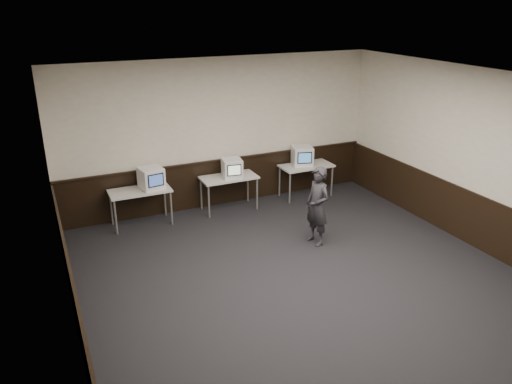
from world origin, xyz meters
TOP-DOWN VIEW (x-y plane):
  - floor at (0.00, 0.00)m, footprint 8.00×8.00m
  - ceiling at (0.00, 0.00)m, footprint 8.00×8.00m
  - back_wall at (0.00, 4.00)m, footprint 7.00×0.00m
  - left_wall at (-3.50, 0.00)m, footprint 0.00×8.00m
  - right_wall at (3.50, 0.00)m, footprint 0.00×8.00m
  - wainscot_back at (0.00, 3.98)m, footprint 6.98×0.04m
  - wainscot_left at (-3.48, 0.00)m, footprint 0.04×7.98m
  - wainscot_right at (3.48, 0.00)m, footprint 0.04×7.98m
  - wainscot_rail at (0.00, 3.96)m, footprint 6.98×0.06m
  - desk_left at (-1.90, 3.60)m, footprint 1.20×0.60m
  - desk_center at (0.00, 3.60)m, footprint 1.20×0.60m
  - desk_right at (1.90, 3.60)m, footprint 1.20×0.60m
  - emac_left at (-1.65, 3.59)m, footprint 0.50×0.52m
  - emac_center at (0.06, 3.55)m, footprint 0.46×0.48m
  - emac_right at (1.81, 3.64)m, footprint 0.55×0.56m
  - person at (0.88, 1.43)m, footprint 0.44×0.59m

SIDE VIEW (x-z plane):
  - floor at x=0.00m, z-range 0.00..0.00m
  - wainscot_back at x=0.00m, z-range 0.00..1.00m
  - wainscot_left at x=-3.48m, z-range 0.00..1.00m
  - wainscot_right at x=3.48m, z-range 0.00..1.00m
  - desk_left at x=-1.90m, z-range 0.30..1.05m
  - desk_center at x=0.00m, z-range 0.30..1.05m
  - desk_right at x=1.90m, z-range 0.30..1.05m
  - person at x=0.88m, z-range 0.00..1.49m
  - emac_center at x=0.06m, z-range 0.75..1.15m
  - emac_left at x=-1.65m, z-range 0.75..1.18m
  - emac_right at x=1.81m, z-range 0.75..1.19m
  - wainscot_rail at x=0.00m, z-range 1.00..1.04m
  - back_wall at x=0.00m, z-range -1.90..5.10m
  - left_wall at x=-3.50m, z-range -2.40..5.60m
  - right_wall at x=3.50m, z-range -2.40..5.60m
  - ceiling at x=0.00m, z-range 3.20..3.20m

